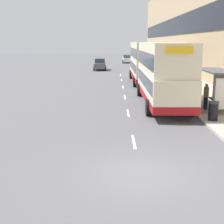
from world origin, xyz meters
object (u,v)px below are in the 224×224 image
(bus_shelter, at_px, (220,82))
(double_decker_bus_ahead, at_px, (145,61))
(double_decker_bus_near, at_px, (162,72))
(litter_bin, at_px, (213,111))
(car_1, at_px, (100,64))
(car_0, at_px, (127,59))
(pedestrian_1, at_px, (206,96))
(pedestrian_at_shelter, at_px, (224,88))

(bus_shelter, xyz_separation_m, double_decker_bus_ahead, (-3.34, 14.44, 0.41))
(double_decker_bus_near, relative_size, litter_bin, 10.32)
(bus_shelter, distance_m, car_1, 31.02)
(car_0, bearing_deg, double_decker_bus_near, -89.34)
(double_decker_bus_ahead, height_order, pedestrian_1, double_decker_bus_ahead)
(bus_shelter, relative_size, double_decker_bus_near, 0.39)
(double_decker_bus_ahead, bearing_deg, pedestrian_at_shelter, -65.58)
(pedestrian_1, bearing_deg, litter_bin, -98.18)
(pedestrian_at_shelter, distance_m, pedestrian_1, 4.35)
(bus_shelter, height_order, pedestrian_1, bus_shelter)
(double_decker_bus_ahead, bearing_deg, double_decker_bus_near, -89.82)
(bus_shelter, xyz_separation_m, pedestrian_1, (-0.81, -0.04, -0.90))
(double_decker_bus_ahead, bearing_deg, car_1, 109.86)
(pedestrian_1, bearing_deg, double_decker_bus_ahead, 99.91)
(double_decker_bus_ahead, relative_size, pedestrian_at_shelter, 6.86)
(double_decker_bus_near, relative_size, pedestrian_1, 6.59)
(pedestrian_at_shelter, relative_size, litter_bin, 1.52)
(pedestrian_1, xyz_separation_m, litter_bin, (-0.41, -2.89, -0.31))
(bus_shelter, bearing_deg, litter_bin, -112.67)
(car_1, bearing_deg, double_decker_bus_ahead, 109.86)
(car_1, bearing_deg, car_0, -106.45)
(double_decker_bus_near, bearing_deg, litter_bin, -67.51)
(bus_shelter, relative_size, pedestrian_1, 2.55)
(car_0, distance_m, litter_bin, 49.78)
(car_0, xyz_separation_m, car_1, (-5.04, -17.07, 0.05))
(pedestrian_1, bearing_deg, double_decker_bus_near, 139.51)
(car_0, bearing_deg, double_decker_bus_ahead, -89.15)
(double_decker_bus_ahead, bearing_deg, litter_bin, -83.06)
(car_0, relative_size, pedestrian_at_shelter, 2.70)
(double_decker_bus_near, distance_m, litter_bin, 5.66)
(car_0, bearing_deg, car_1, -106.45)
(bus_shelter, bearing_deg, pedestrian_1, -177.15)
(bus_shelter, height_order, pedestrian_at_shelter, bus_shelter)
(double_decker_bus_ahead, relative_size, pedestrian_1, 6.67)
(double_decker_bus_near, xyz_separation_m, car_1, (-5.56, 27.63, -1.40))
(pedestrian_at_shelter, bearing_deg, litter_bin, -113.33)
(pedestrian_1, bearing_deg, pedestrian_at_shelter, 56.58)
(pedestrian_1, relative_size, litter_bin, 1.57)
(pedestrian_at_shelter, distance_m, litter_bin, 7.11)
(double_decker_bus_ahead, height_order, car_1, double_decker_bus_ahead)
(car_1, height_order, litter_bin, car_1)
(car_0, xyz_separation_m, pedestrian_1, (3.01, -46.82, 0.15))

